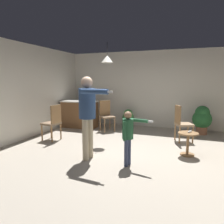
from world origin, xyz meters
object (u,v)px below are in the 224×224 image
side_table_by_couch (188,141)px  potted_plant_by_wall (128,117)px  spare_remote_on_table (190,132)px  person_adult (88,109)px  dining_chair_near_wall (53,121)px  dining_chair_centre_back (106,114)px  dining_chair_by_counter (182,122)px  potted_plant_corner (202,119)px  person_child (128,132)px  kitchen_counter (80,114)px

side_table_by_couch → potted_plant_by_wall: 3.16m
potted_plant_by_wall → spare_remote_on_table: 3.16m
side_table_by_couch → person_adult: size_ratio=0.30×
dining_chair_near_wall → dining_chair_centre_back: bearing=-23.4°
dining_chair_by_counter → potted_plant_corner: size_ratio=1.12×
potted_plant_corner → person_adult: bearing=-126.6°
person_adult → potted_plant_corner: bearing=149.4°
potted_plant_corner → dining_chair_near_wall: bearing=-150.6°
dining_chair_by_counter → dining_chair_centre_back: bearing=-123.7°
dining_chair_near_wall → potted_plant_corner: size_ratio=1.12×
person_adult → person_child: person_adult is taller
side_table_by_couch → spare_remote_on_table: spare_remote_on_table is taller
kitchen_counter → person_child: person_child is taller
person_adult → spare_remote_on_table: (2.01, 0.99, -0.55)m
person_child → dining_chair_near_wall: bearing=-100.2°
side_table_by_couch → potted_plant_corner: size_ratio=0.58×
dining_chair_by_counter → potted_plant_corner: dining_chair_by_counter is taller
person_child → dining_chair_by_counter: size_ratio=1.08×
side_table_by_couch → dining_chair_centre_back: (-2.60, 1.60, 0.22)m
side_table_by_couch → dining_chair_near_wall: 3.55m
kitchen_counter → dining_chair_centre_back: dining_chair_centre_back is taller
dining_chair_centre_back → potted_plant_by_wall: bearing=-170.3°
kitchen_counter → person_adult: (1.70, -2.72, 0.61)m
person_adult → person_child: (0.89, -0.06, -0.41)m
person_adult → dining_chair_centre_back: (-0.62, 2.57, -0.54)m
dining_chair_by_counter → spare_remote_on_table: dining_chair_by_counter is taller
kitchen_counter → side_table_by_couch: bearing=-25.5°
person_child → spare_remote_on_table: person_child is taller
dining_chair_centre_back → potted_plant_corner: dining_chair_centre_back is taller
side_table_by_couch → spare_remote_on_table: size_ratio=4.00×
spare_remote_on_table → kitchen_counter: bearing=155.0°
potted_plant_by_wall → spare_remote_on_table: bearing=-48.4°
dining_chair_by_counter → kitchen_counter: bearing=-122.7°
dining_chair_centre_back → potted_plant_by_wall: 0.97m
side_table_by_couch → dining_chair_centre_back: 3.06m
side_table_by_couch → dining_chair_near_wall: bearing=-179.8°
kitchen_counter → potted_plant_corner: kitchen_counter is taller
spare_remote_on_table → person_child: bearing=-136.7°
person_child → potted_plant_by_wall: person_child is taller
spare_remote_on_table → person_adult: bearing=-153.7°
kitchen_counter → potted_plant_by_wall: (1.61, 0.63, -0.12)m
side_table_by_couch → spare_remote_on_table: (0.03, 0.03, 0.21)m
person_adult → dining_chair_near_wall: bearing=-115.3°
person_adult → dining_chair_by_counter: bearing=145.5°
person_child → spare_remote_on_table: (1.11, 1.05, -0.13)m
side_table_by_couch → potted_plant_by_wall: (-2.07, 2.39, 0.03)m
side_table_by_couch → person_child: 1.53m
dining_chair_centre_back → potted_plant_corner: size_ratio=1.12×
kitchen_counter → dining_chair_near_wall: size_ratio=1.26×
dining_chair_by_counter → potted_plant_by_wall: bearing=-146.4°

